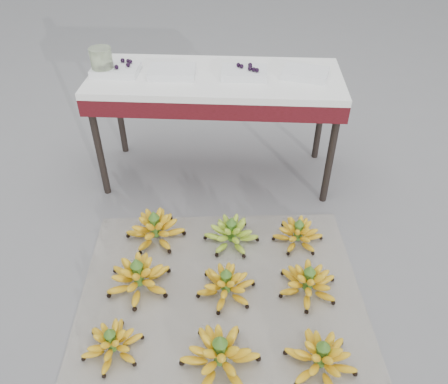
# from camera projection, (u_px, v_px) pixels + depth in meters

# --- Properties ---
(ground) EXTENTS (60.00, 60.00, 0.00)m
(ground) POSITION_uv_depth(u_px,v_px,m) (228.00, 286.00, 1.99)
(ground) COLOR slate
(ground) RESTS_ON ground
(newspaper_mat) EXTENTS (1.34, 1.15, 0.01)m
(newspaper_mat) POSITION_uv_depth(u_px,v_px,m) (221.00, 295.00, 1.95)
(newspaper_mat) COLOR beige
(newspaper_mat) RESTS_ON ground
(bunch_front_left) EXTENTS (0.28, 0.28, 0.15)m
(bunch_front_left) POSITION_uv_depth(u_px,v_px,m) (112.00, 343.00, 1.70)
(bunch_front_left) COLOR yellow
(bunch_front_left) RESTS_ON newspaper_mat
(bunch_front_center) EXTENTS (0.39, 0.39, 0.18)m
(bunch_front_center) POSITION_uv_depth(u_px,v_px,m) (220.00, 355.00, 1.65)
(bunch_front_center) COLOR yellow
(bunch_front_center) RESTS_ON newspaper_mat
(bunch_front_right) EXTENTS (0.36, 0.36, 0.17)m
(bunch_front_right) POSITION_uv_depth(u_px,v_px,m) (321.00, 358.00, 1.64)
(bunch_front_right) COLOR yellow
(bunch_front_right) RESTS_ON newspaper_mat
(bunch_mid_left) EXTENTS (0.37, 0.37, 0.18)m
(bunch_mid_left) POSITION_uv_depth(u_px,v_px,m) (139.00, 277.00, 1.95)
(bunch_mid_left) COLOR yellow
(bunch_mid_left) RESTS_ON newspaper_mat
(bunch_mid_center) EXTENTS (0.26, 0.26, 0.16)m
(bunch_mid_center) POSITION_uv_depth(u_px,v_px,m) (226.00, 285.00, 1.92)
(bunch_mid_center) COLOR yellow
(bunch_mid_center) RESTS_ON newspaper_mat
(bunch_mid_right) EXTENTS (0.35, 0.35, 0.16)m
(bunch_mid_right) POSITION_uv_depth(u_px,v_px,m) (308.00, 282.00, 1.93)
(bunch_mid_right) COLOR yellow
(bunch_mid_right) RESTS_ON newspaper_mat
(bunch_back_left) EXTENTS (0.30, 0.30, 0.18)m
(bunch_back_left) POSITION_uv_depth(u_px,v_px,m) (155.00, 229.00, 2.19)
(bunch_back_left) COLOR yellow
(bunch_back_left) RESTS_ON newspaper_mat
(bunch_back_center) EXTENTS (0.33, 0.33, 0.16)m
(bunch_back_center) POSITION_uv_depth(u_px,v_px,m) (231.00, 233.00, 2.17)
(bunch_back_center) COLOR #7DAE2B
(bunch_back_center) RESTS_ON newspaper_mat
(bunch_back_right) EXTENTS (0.30, 0.30, 0.15)m
(bunch_back_right) POSITION_uv_depth(u_px,v_px,m) (298.00, 234.00, 2.18)
(bunch_back_right) COLOR yellow
(bunch_back_right) RESTS_ON newspaper_mat
(vendor_table) EXTENTS (1.33, 0.53, 0.64)m
(vendor_table) POSITION_uv_depth(u_px,v_px,m) (216.00, 88.00, 2.33)
(vendor_table) COLOR black
(vendor_table) RESTS_ON ground
(tray_far_left) EXTENTS (0.24, 0.17, 0.06)m
(tray_far_left) POSITION_uv_depth(u_px,v_px,m) (116.00, 69.00, 2.29)
(tray_far_left) COLOR silver
(tray_far_left) RESTS_ON vendor_table
(tray_left) EXTENTS (0.25, 0.18, 0.04)m
(tray_left) POSITION_uv_depth(u_px,v_px,m) (172.00, 72.00, 2.27)
(tray_left) COLOR silver
(tray_left) RESTS_ON vendor_table
(tray_right) EXTENTS (0.23, 0.17, 0.06)m
(tray_right) POSITION_uv_depth(u_px,v_px,m) (244.00, 72.00, 2.26)
(tray_right) COLOR silver
(tray_right) RESTS_ON vendor_table
(tray_far_right) EXTENTS (0.26, 0.22, 0.04)m
(tray_far_right) POSITION_uv_depth(u_px,v_px,m) (305.00, 73.00, 2.26)
(tray_far_right) COLOR silver
(tray_far_right) RESTS_ON vendor_table
(glass_jar) EXTENTS (0.14, 0.14, 0.14)m
(glass_jar) POSITION_uv_depth(u_px,v_px,m) (102.00, 62.00, 2.24)
(glass_jar) COLOR beige
(glass_jar) RESTS_ON vendor_table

